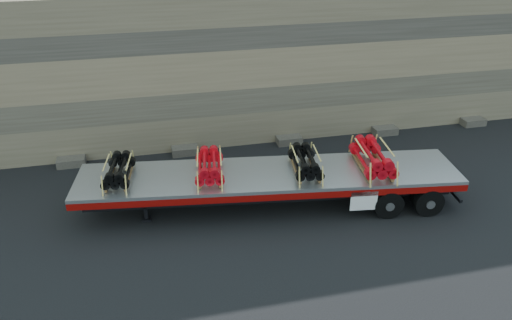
{
  "coord_description": "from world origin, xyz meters",
  "views": [
    {
      "loc": [
        -4.53,
        -16.16,
        10.23
      ],
      "look_at": [
        -0.72,
        0.07,
        1.71
      ],
      "focal_mm": 35.0,
      "sensor_mm": 36.0,
      "label": 1
    }
  ],
  "objects_px": {
    "bundle_rear": "(373,158)",
    "bundle_midfront": "(209,167)",
    "bundle_front": "(119,171)",
    "bundle_midrear": "(305,162)",
    "trailer": "(269,189)"
  },
  "relations": [
    {
      "from": "bundle_rear",
      "to": "bundle_midfront",
      "type": "bearing_deg",
      "value": 180.0
    },
    {
      "from": "bundle_midfront",
      "to": "bundle_midrear",
      "type": "bearing_deg",
      "value": 0.0
    },
    {
      "from": "bundle_front",
      "to": "bundle_midrear",
      "type": "relative_size",
      "value": 0.95
    },
    {
      "from": "trailer",
      "to": "bundle_front",
      "type": "distance_m",
      "value": 5.54
    },
    {
      "from": "bundle_midfront",
      "to": "bundle_midrear",
      "type": "xyz_separation_m",
      "value": [
        3.5,
        -0.48,
        -0.0
      ]
    },
    {
      "from": "bundle_front",
      "to": "bundle_midrear",
      "type": "xyz_separation_m",
      "value": [
        6.72,
        -0.92,
        0.02
      ]
    },
    {
      "from": "bundle_front",
      "to": "bundle_midrear",
      "type": "bearing_deg",
      "value": -0.0
    },
    {
      "from": "bundle_front",
      "to": "bundle_midfront",
      "type": "distance_m",
      "value": 3.25
    },
    {
      "from": "bundle_front",
      "to": "bundle_midrear",
      "type": "distance_m",
      "value": 6.79
    },
    {
      "from": "trailer",
      "to": "bundle_front",
      "type": "relative_size",
      "value": 7.32
    },
    {
      "from": "bundle_front",
      "to": "bundle_rear",
      "type": "height_order",
      "value": "bundle_rear"
    },
    {
      "from": "bundle_rear",
      "to": "trailer",
      "type": "bearing_deg",
      "value": -180.0
    },
    {
      "from": "bundle_front",
      "to": "bundle_midfront",
      "type": "xyz_separation_m",
      "value": [
        3.22,
        -0.44,
        0.02
      ]
    },
    {
      "from": "bundle_midfront",
      "to": "trailer",
      "type": "bearing_deg",
      "value": -0.0
    },
    {
      "from": "trailer",
      "to": "bundle_midrear",
      "type": "height_order",
      "value": "bundle_midrear"
    }
  ]
}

